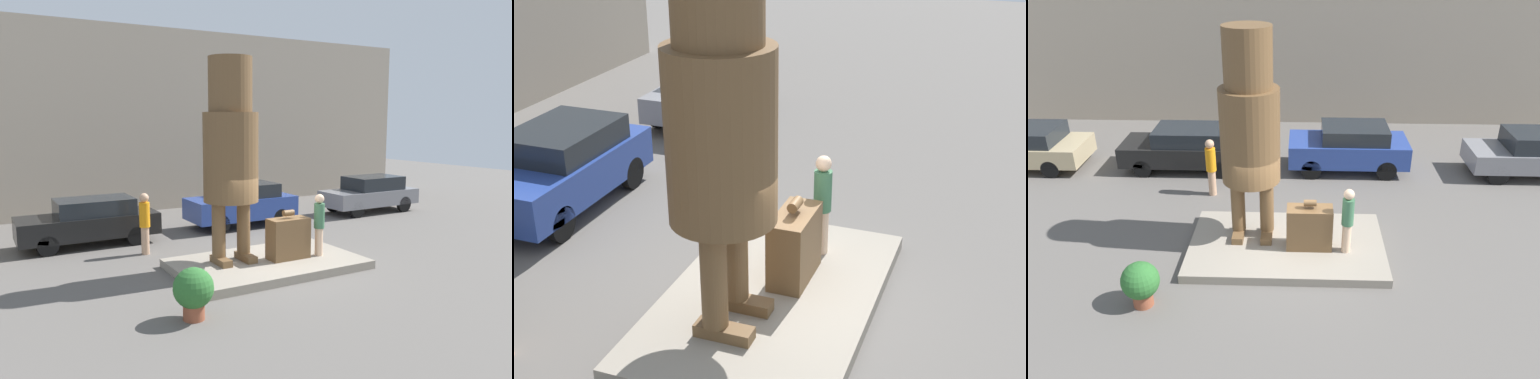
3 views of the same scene
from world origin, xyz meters
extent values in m
plane|color=#605B56|center=(0.00, 0.00, 0.00)|extent=(60.00, 60.00, 0.00)
cube|color=gray|center=(0.00, 0.00, 0.11)|extent=(5.00, 3.07, 0.23)
cube|color=tan|center=(0.00, 10.17, 3.96)|extent=(28.00, 0.60, 7.91)
cube|color=brown|center=(-1.27, 0.23, 0.32)|extent=(0.28, 0.83, 0.18)
cube|color=brown|center=(-0.53, 0.23, 0.32)|extent=(0.28, 0.83, 0.18)
cylinder|color=brown|center=(-1.27, 0.35, 1.13)|extent=(0.36, 0.36, 1.45)
cylinder|color=brown|center=(-0.53, 0.35, 1.13)|extent=(0.36, 0.36, 1.45)
cylinder|color=brown|center=(-0.90, 0.35, 3.02)|extent=(1.45, 1.45, 2.33)
cylinder|color=brown|center=(-0.90, 0.35, 4.89)|extent=(1.14, 1.14, 1.40)
cube|color=brown|center=(0.57, -0.17, 0.79)|extent=(1.14, 0.55, 1.12)
cylinder|color=brown|center=(0.57, -0.17, 1.49)|extent=(0.31, 0.16, 0.16)
cylinder|color=beige|center=(1.49, -0.34, 0.62)|extent=(0.23, 0.23, 0.78)
cylinder|color=#3D704C|center=(1.49, -0.34, 1.35)|extent=(0.29, 0.29, 0.69)
sphere|color=beige|center=(1.49, -0.34, 1.83)|extent=(0.26, 0.26, 0.26)
cube|color=black|center=(-3.66, 4.96, 0.65)|extent=(4.28, 1.70, 0.68)
cube|color=#1E2328|center=(-3.45, 4.96, 1.24)|extent=(2.35, 1.53, 0.51)
cylinder|color=black|center=(-4.99, 4.20, 0.31)|extent=(0.61, 0.18, 0.61)
cylinder|color=black|center=(-4.99, 5.73, 0.31)|extent=(0.61, 0.18, 0.61)
cylinder|color=black|center=(-2.34, 4.20, 0.31)|extent=(0.61, 0.18, 0.61)
cylinder|color=black|center=(-2.34, 5.73, 0.31)|extent=(0.61, 0.18, 0.61)
cube|color=#284293|center=(1.93, 5.07, 0.72)|extent=(4.02, 1.79, 0.78)
cube|color=#1E2328|center=(2.13, 5.07, 1.36)|extent=(2.21, 1.61, 0.50)
cylinder|color=black|center=(0.68, 4.26, 0.34)|extent=(0.67, 0.18, 0.67)
cylinder|color=black|center=(0.68, 5.87, 0.34)|extent=(0.67, 0.18, 0.67)
cylinder|color=black|center=(3.17, 4.26, 0.34)|extent=(0.67, 0.18, 0.67)
cylinder|color=black|center=(3.17, 5.87, 0.34)|extent=(0.67, 0.18, 0.67)
cube|color=gray|center=(8.10, 4.83, 0.66)|extent=(4.28, 1.71, 0.64)
cube|color=#1E2328|center=(8.32, 4.83, 1.27)|extent=(2.35, 1.54, 0.57)
cylinder|color=black|center=(6.77, 4.06, 0.34)|extent=(0.68, 0.18, 0.68)
cylinder|color=black|center=(6.77, 5.59, 0.34)|extent=(0.68, 0.18, 0.68)
cylinder|color=black|center=(9.43, 4.06, 0.34)|extent=(0.68, 0.18, 0.68)
cylinder|color=black|center=(9.43, 5.59, 0.34)|extent=(0.68, 0.18, 0.68)
cylinder|color=brown|center=(-3.10, -2.28, 0.15)|extent=(0.44, 0.44, 0.30)
sphere|color=#2D6B2D|center=(-3.10, -2.28, 0.66)|extent=(0.84, 0.84, 0.84)
cylinder|color=tan|center=(-2.43, 3.01, 0.42)|extent=(0.24, 0.24, 0.83)
cylinder|color=orange|center=(-2.43, 3.01, 1.20)|extent=(0.31, 0.31, 0.74)
sphere|color=tan|center=(-2.43, 3.01, 1.71)|extent=(0.28, 0.28, 0.28)
camera|label=1|loc=(-6.82, -11.22, 4.02)|focal=35.00mm
camera|label=2|loc=(-8.66, -3.16, 6.11)|focal=50.00mm
camera|label=3|loc=(0.33, -10.84, 7.34)|focal=35.00mm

